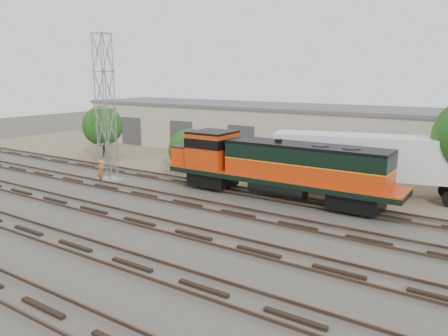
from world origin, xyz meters
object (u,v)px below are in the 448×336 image
Objects in this scene: signal_tower at (106,112)px; worker at (101,171)px; semi_trailer at (380,159)px; locomotive at (274,165)px.

worker is (-0.22, -0.63, -4.74)m from signal_tower.
semi_trailer is (19.72, 8.05, 1.81)m from worker.
locomotive reaches higher than worker.
signal_tower reaches higher than worker.
worker is 0.13× the size of semi_trailer.
locomotive is 7.50m from semi_trailer.
worker is 21.37m from semi_trailer.
locomotive is at bearing 11.72° from signal_tower.
signal_tower is 0.81× the size of semi_trailer.
signal_tower is at bearing -168.28° from locomotive.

